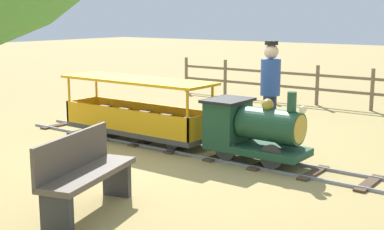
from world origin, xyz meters
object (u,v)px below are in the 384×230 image
(locomotive, at_px, (251,128))
(park_bench, at_px, (85,174))
(conductor_person, at_px, (270,85))
(passenger_car, at_px, (137,115))

(locomotive, height_order, park_bench, locomotive)
(locomotive, height_order, conductor_person, conductor_person)
(passenger_car, distance_m, conductor_person, 2.17)
(locomotive, xyz_separation_m, park_bench, (2.65, -0.40, -0.07))
(passenger_car, relative_size, park_bench, 1.99)
(locomotive, relative_size, park_bench, 1.06)
(conductor_person, bearing_deg, passenger_car, -63.16)
(park_bench, bearing_deg, passenger_car, -147.15)
(park_bench, bearing_deg, locomotive, 171.35)
(conductor_person, xyz_separation_m, park_bench, (3.59, -0.17, -0.54))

